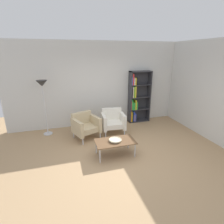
{
  "coord_description": "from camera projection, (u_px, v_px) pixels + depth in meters",
  "views": [
    {
      "loc": [
        -1.38,
        -3.61,
        2.51
      ],
      "look_at": [
        -0.07,
        0.84,
        0.95
      ],
      "focal_mm": 28.29,
      "sensor_mm": 36.0,
      "label": 1
    }
  ],
  "objects": [
    {
      "name": "plaster_back_panel",
      "position": [
        101.0,
        84.0,
        6.23
      ],
      "size": [
        6.4,
        0.12,
        2.9
      ],
      "primitive_type": "cube",
      "color": "silver",
      "rests_on": "ground_plane"
    },
    {
      "name": "plaster_right_partition",
      "position": [
        208.0,
        90.0,
        5.3
      ],
      "size": [
        0.12,
        5.2,
        2.9
      ],
      "primitive_type": "cube",
      "color": "silver",
      "rests_on": "ground_plane"
    },
    {
      "name": "decorative_bowl",
      "position": [
        115.0,
        140.0,
        4.43
      ],
      "size": [
        0.32,
        0.32,
        0.05
      ],
      "color": "beige",
      "rests_on": "coffee_table_low"
    },
    {
      "name": "coffee_table_low",
      "position": [
        115.0,
        142.0,
        4.45
      ],
      "size": [
        1.0,
        0.56,
        0.4
      ],
      "color": "brown",
      "rests_on": "ground_plane"
    },
    {
      "name": "bookshelf_tall",
      "position": [
        137.0,
        98.0,
        6.56
      ],
      "size": [
        0.8,
        0.3,
        1.9
      ],
      "color": "#333338",
      "rests_on": "ground_plane"
    },
    {
      "name": "armchair_corner_red",
      "position": [
        85.0,
        125.0,
        5.38
      ],
      "size": [
        0.9,
        0.86,
        0.78
      ],
      "rotation": [
        0.0,
        0.0,
        0.38
      ],
      "color": "#C6B289",
      "rests_on": "ground_plane"
    },
    {
      "name": "armchair_by_bookshelf",
      "position": [
        113.0,
        121.0,
        5.72
      ],
      "size": [
        0.77,
        0.72,
        0.78
      ],
      "rotation": [
        0.0,
        0.0,
        -0.09
      ],
      "color": "white",
      "rests_on": "ground_plane"
    },
    {
      "name": "ground_plane",
      "position": [
        124.0,
        157.0,
        4.46
      ],
      "size": [
        8.32,
        8.32,
        0.0
      ],
      "primitive_type": "plane",
      "color": "tan"
    },
    {
      "name": "floor_lamp_torchiere",
      "position": [
        43.0,
        90.0,
        5.29
      ],
      "size": [
        0.32,
        0.32,
        1.74
      ],
      "color": "silver",
      "rests_on": "ground_plane"
    }
  ]
}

